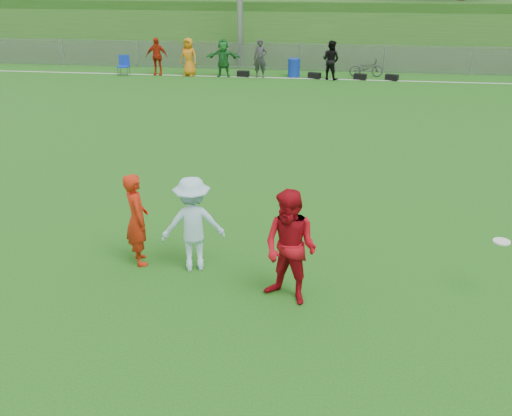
% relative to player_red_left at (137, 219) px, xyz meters
% --- Properties ---
extents(ground, '(120.00, 120.00, 0.00)m').
position_rel_player_red_left_xyz_m(ground, '(1.58, -0.54, -0.83)').
color(ground, '#156314').
rests_on(ground, ground).
extents(sideline_far, '(60.00, 0.10, 0.01)m').
position_rel_player_red_left_xyz_m(sideline_far, '(1.58, 17.46, -0.82)').
color(sideline_far, white).
rests_on(sideline_far, ground).
extents(fence, '(58.00, 0.06, 1.30)m').
position_rel_player_red_left_xyz_m(fence, '(1.58, 19.46, -0.18)').
color(fence, gray).
rests_on(fence, ground).
extents(berm, '(120.00, 18.00, 3.00)m').
position_rel_player_red_left_xyz_m(berm, '(1.58, 30.46, 0.67)').
color(berm, '#205417').
rests_on(berm, ground).
extents(spectator_row, '(9.00, 0.95, 1.69)m').
position_rel_player_red_left_xyz_m(spectator_row, '(-1.36, 17.46, 0.02)').
color(spectator_row, '#AE230C').
rests_on(spectator_row, ground).
extents(gear_bags, '(7.29, 0.49, 0.26)m').
position_rel_player_red_left_xyz_m(gear_bags, '(2.93, 17.56, -0.70)').
color(gear_bags, black).
rests_on(gear_bags, ground).
extents(player_red_left, '(0.64, 0.72, 1.66)m').
position_rel_player_red_left_xyz_m(player_red_left, '(0.00, 0.00, 0.00)').
color(player_red_left, red).
rests_on(player_red_left, ground).
extents(player_red_center, '(1.11, 1.02, 1.84)m').
position_rel_player_red_left_xyz_m(player_red_center, '(2.71, -0.89, 0.09)').
color(player_red_center, '#A90B16').
rests_on(player_red_center, ground).
extents(player_blue, '(1.21, 0.89, 1.67)m').
position_rel_player_red_left_xyz_m(player_blue, '(1.01, -0.08, 0.01)').
color(player_blue, '#AEDDF1').
rests_on(player_blue, ground).
extents(frisbee, '(0.26, 0.26, 0.02)m').
position_rel_player_red_left_xyz_m(frisbee, '(5.92, -0.34, 0.14)').
color(frisbee, white).
rests_on(frisbee, ground).
extents(recycling_bin, '(0.70, 0.70, 0.82)m').
position_rel_player_red_left_xyz_m(recycling_bin, '(1.43, 17.82, -0.42)').
color(recycling_bin, '#0F2EA8').
rests_on(recycling_bin, ground).
extents(camp_chair, '(0.54, 0.55, 0.90)m').
position_rel_player_red_left_xyz_m(camp_chair, '(-6.43, 17.19, -0.56)').
color(camp_chair, '#1133B8').
rests_on(camp_chair, ground).
extents(bicycle, '(1.57, 0.67, 0.80)m').
position_rel_player_red_left_xyz_m(bicycle, '(4.71, 18.28, -0.43)').
color(bicycle, '#303032').
rests_on(bicycle, ground).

